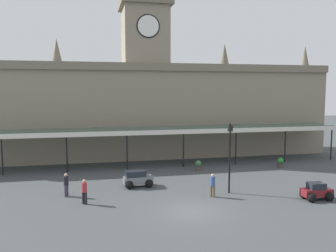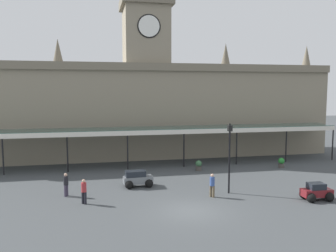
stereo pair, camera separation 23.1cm
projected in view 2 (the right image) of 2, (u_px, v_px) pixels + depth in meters
ground_plane at (191, 211)px, 21.91m from camera, size 140.00×140.00×0.00m
station_building at (146, 105)px, 39.80m from camera, size 41.89×6.13×17.46m
entrance_canopy at (154, 129)px, 34.87m from camera, size 38.62×3.26×3.75m
car_grey_estate at (137, 180)px, 27.38m from camera, size 2.30×1.64×1.27m
car_maroon_sedan at (316, 193)px, 24.08m from camera, size 2.07×1.56×1.19m
pedestrian_near_entrance at (212, 184)px, 24.68m from camera, size 0.34×0.34×1.67m
pedestrian_beside_cars at (84, 191)px, 23.19m from camera, size 0.34×0.34×1.67m
pedestrian_crossing_forecourt at (66, 184)px, 24.88m from camera, size 0.34×0.36×1.67m
victorian_lamppost at (229, 150)px, 25.40m from camera, size 0.30×0.30×5.13m
planter_forecourt_centre at (199, 165)px, 32.87m from camera, size 0.60×0.60×0.96m
planter_near_kerb at (281, 163)px, 34.08m from camera, size 0.60×0.60×0.96m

